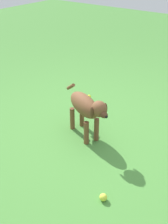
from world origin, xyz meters
The scene contains 4 objects.
ground centered at (0.00, 0.00, 0.00)m, with size 14.00×14.00×0.00m, color #478438.
dog centered at (0.02, 0.07, 0.37)m, with size 0.78×0.42×0.57m.
tennis_ball_0 centered at (0.51, -0.66, 0.03)m, with size 0.07×0.07×0.07m, color #CEDA2B.
tennis_ball_1 centered at (-0.64, 0.73, 0.03)m, with size 0.07×0.07×0.07m, color #D1DD41.
Camera 1 is at (-1.47, 2.10, 1.82)m, focal length 43.72 mm.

